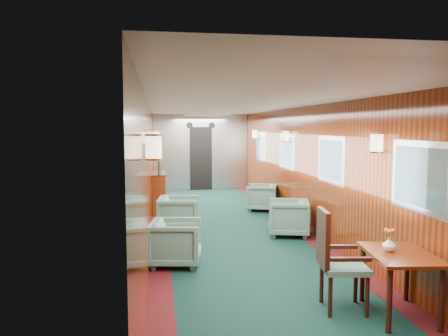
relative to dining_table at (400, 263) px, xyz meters
The scene contains 12 objects.
room 4.06m from the dining_table, 107.00° to the left, with size 12.00×12.10×2.40m.
bulkhead 9.75m from the dining_table, 96.77° to the left, with size 2.98×0.17×2.39m.
windows_right 4.11m from the dining_table, 85.12° to the left, with size 0.02×8.60×0.80m.
wall_sconces 4.63m from the dining_table, 104.87° to the left, with size 2.97×7.97×0.25m.
dining_table is the anchor object (origin of this frame).
side_chair 0.67m from the dining_table, 157.82° to the left, with size 0.56×0.58×1.11m.
credenza 6.67m from the dining_table, 111.88° to the left, with size 0.32×1.03×1.20m.
flower_vase 0.21m from the dining_table, 141.96° to the left, with size 0.14×0.14×0.15m, color white.
armchair_left_near 3.08m from the dining_table, 137.38° to the left, with size 0.70×0.72×0.66m, color #204B45.
armchair_left_far 4.53m from the dining_table, 117.94° to the left, with size 0.74×0.76×0.70m, color #204B45.
armchair_right_near 3.51m from the dining_table, 92.24° to the left, with size 0.71×0.73×0.66m, color #204B45.
armchair_right_far 5.95m from the dining_table, 90.48° to the left, with size 0.68×0.70×0.63m, color #204B45.
Camera 1 is at (-1.36, -7.90, 2.00)m, focal length 35.00 mm.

